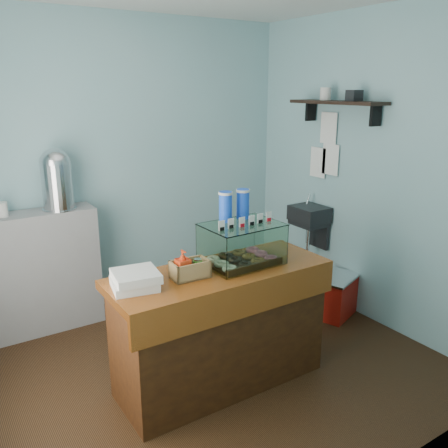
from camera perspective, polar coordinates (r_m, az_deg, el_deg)
ground at (r=3.95m, az=-2.45°, el=-16.61°), size 3.50×3.50×0.00m
room_shell at (r=3.36m, az=-2.48°, el=8.79°), size 3.54×3.04×2.82m
counter at (r=3.53m, az=-0.39°, el=-12.26°), size 1.60×0.60×0.90m
back_shelf at (r=4.54m, az=-21.18°, el=-5.40°), size 1.00×0.32×1.10m
display_case at (r=3.44m, az=1.93°, el=-1.87°), size 0.56×0.41×0.52m
condiment_crate at (r=3.19m, az=-4.35°, el=-5.27°), size 0.26×0.16×0.20m
pastry_boxes at (r=3.09m, az=-10.65°, el=-6.61°), size 0.33×0.33×0.11m
coffee_urn at (r=4.36m, az=-19.51°, el=5.27°), size 0.29×0.29×0.54m
red_cooler at (r=4.75m, az=13.09°, el=-8.33°), size 0.55×0.48×0.40m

